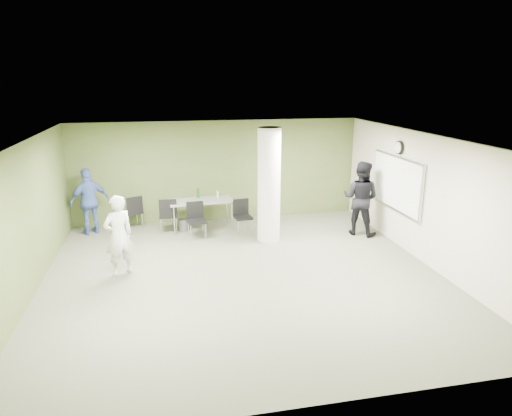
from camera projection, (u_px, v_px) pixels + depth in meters
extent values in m
plane|color=#4E4E3D|center=(244.00, 275.00, 9.39)|extent=(8.00, 8.00, 0.00)
plane|color=white|center=(242.00, 139.00, 8.62)|extent=(8.00, 8.00, 0.00)
cube|color=#4C5F2C|center=(218.00, 171.00, 12.77)|extent=(8.00, 2.80, 0.02)
cube|color=#4C5F2C|center=(25.00, 223.00, 8.23)|extent=(0.02, 8.00, 2.80)
cube|color=beige|center=(426.00, 200.00, 9.78)|extent=(0.02, 8.00, 2.80)
cylinder|color=silver|center=(269.00, 185.00, 11.08)|extent=(0.56, 0.56, 2.80)
cube|color=silver|center=(396.00, 183.00, 10.87)|extent=(0.04, 2.30, 1.30)
cube|color=white|center=(395.00, 183.00, 10.87)|extent=(0.02, 2.20, 1.20)
cylinder|color=black|center=(399.00, 148.00, 10.64)|extent=(0.05, 0.32, 0.32)
cylinder|color=white|center=(398.00, 148.00, 10.63)|extent=(0.02, 0.26, 0.26)
cube|color=gray|center=(201.00, 201.00, 12.07)|extent=(1.74, 0.88, 0.04)
cylinder|color=silver|center=(174.00, 221.00, 11.70)|extent=(0.04, 0.04, 0.76)
cylinder|color=silver|center=(232.00, 216.00, 12.12)|extent=(0.04, 0.04, 0.76)
cylinder|color=silver|center=(172.00, 215.00, 12.24)|extent=(0.04, 0.04, 0.76)
cylinder|color=silver|center=(227.00, 210.00, 12.66)|extent=(0.04, 0.04, 0.76)
cylinder|color=#164319|center=(198.00, 193.00, 12.25)|extent=(0.07, 0.07, 0.25)
cylinder|color=#B2B2B7|center=(218.00, 194.00, 12.28)|extent=(0.06, 0.06, 0.18)
cylinder|color=#4C4C4C|center=(184.00, 225.00, 12.11)|extent=(0.27, 0.27, 0.31)
cube|color=black|center=(132.00, 212.00, 12.24)|extent=(0.60, 0.60, 0.05)
cube|color=black|center=(135.00, 205.00, 12.01)|extent=(0.41, 0.21, 0.44)
cylinder|color=silver|center=(137.00, 217.00, 12.56)|extent=(0.02, 0.02, 0.42)
cylinder|color=silver|center=(124.00, 220.00, 12.35)|extent=(0.02, 0.02, 0.42)
cylinder|color=silver|center=(142.00, 221.00, 12.27)|extent=(0.02, 0.02, 0.42)
cylinder|color=silver|center=(129.00, 223.00, 12.06)|extent=(0.02, 0.02, 0.42)
cube|color=black|center=(169.00, 215.00, 11.90)|extent=(0.48, 0.48, 0.05)
cube|color=black|center=(168.00, 208.00, 11.63)|extent=(0.45, 0.05, 0.46)
cylinder|color=silver|center=(176.00, 221.00, 12.19)|extent=(0.02, 0.02, 0.44)
cylinder|color=silver|center=(162.00, 222.00, 12.12)|extent=(0.02, 0.02, 0.44)
cylinder|color=silver|center=(177.00, 226.00, 11.82)|extent=(0.02, 0.02, 0.44)
cylinder|color=silver|center=(161.00, 227.00, 11.75)|extent=(0.02, 0.02, 0.44)
cube|color=black|center=(197.00, 221.00, 11.47)|extent=(0.49, 0.49, 0.05)
cube|color=black|center=(195.00, 210.00, 11.59)|extent=(0.43, 0.08, 0.44)
cylinder|color=silver|center=(191.00, 233.00, 11.31)|extent=(0.02, 0.02, 0.42)
cylinder|color=silver|center=(206.00, 231.00, 11.42)|extent=(0.02, 0.02, 0.42)
cylinder|color=silver|center=(189.00, 228.00, 11.65)|extent=(0.02, 0.02, 0.42)
cylinder|color=silver|center=(203.00, 227.00, 11.76)|extent=(0.02, 0.02, 0.42)
cube|color=black|center=(243.00, 217.00, 11.84)|extent=(0.48, 0.48, 0.05)
cube|color=black|center=(241.00, 207.00, 11.96)|extent=(0.42, 0.08, 0.43)
cylinder|color=silver|center=(238.00, 228.00, 11.69)|extent=(0.02, 0.02, 0.41)
cylinder|color=silver|center=(252.00, 227.00, 11.79)|extent=(0.02, 0.02, 0.41)
cylinder|color=silver|center=(235.00, 224.00, 12.01)|extent=(0.02, 0.02, 0.41)
cylinder|color=silver|center=(248.00, 223.00, 12.12)|extent=(0.02, 0.02, 0.41)
imported|color=silver|center=(119.00, 236.00, 9.22)|extent=(0.73, 0.66, 1.69)
imported|color=black|center=(361.00, 198.00, 11.64)|extent=(1.18, 1.15, 1.91)
imported|color=#4560AC|center=(90.00, 201.00, 11.69)|extent=(1.09, 0.86, 1.73)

